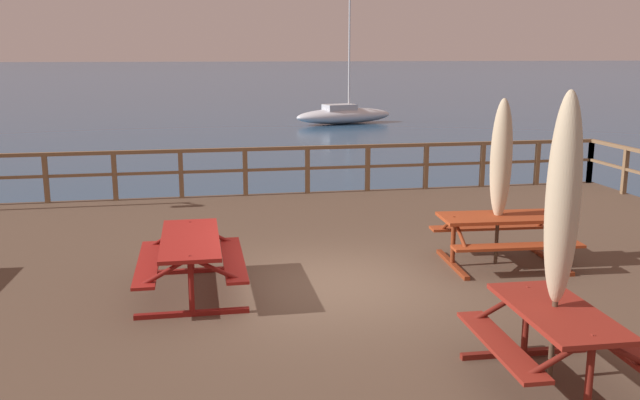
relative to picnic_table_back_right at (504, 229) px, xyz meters
name	(u,v)px	position (x,y,z in m)	size (l,w,h in m)	color
ground_plane	(333,344)	(-2.73, -0.44, -1.46)	(600.00, 600.00, 0.00)	navy
wooden_deck	(333,315)	(-2.73, -0.44, -1.01)	(15.88, 12.95, 0.90)	brown
railing_waterside_far	(277,163)	(-2.73, 5.88, 0.17)	(15.68, 0.10, 1.09)	brown
picnic_table_back_right	(504,229)	(0.00, 0.00, 0.00)	(2.01, 1.52, 0.78)	#993819
picnic_table_front_left	(556,330)	(-1.21, -3.70, -0.01)	(1.45, 1.67, 0.78)	maroon
picnic_table_front_right	(191,252)	(-4.66, -0.41, 0.00)	(1.41, 2.08, 0.78)	maroon
patio_umbrella_tall_mid_left	(501,160)	(-0.08, 0.06, 1.04)	(0.32, 0.32, 2.52)	#4C3828
patio_umbrella_tall_back_right	(563,201)	(-1.19, -3.62, 1.25)	(0.32, 0.32, 2.84)	#4C3828
sailboat_distant	(344,115)	(4.12, 29.69, -0.95)	(6.23, 3.18, 7.72)	silver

